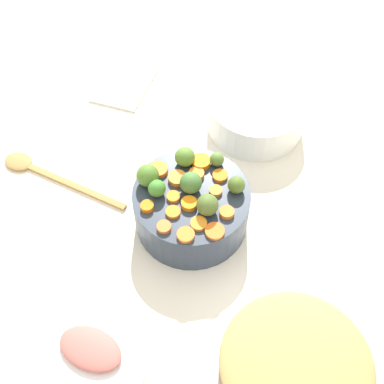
{
  "coord_description": "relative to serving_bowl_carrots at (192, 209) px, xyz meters",
  "views": [
    {
      "loc": [
        0.51,
        -0.12,
        0.86
      ],
      "look_at": [
        0.0,
        0.02,
        0.13
      ],
      "focal_mm": 45.15,
      "sensor_mm": 36.0,
      "label": 1
    }
  ],
  "objects": [
    {
      "name": "carrot_slice_6",
      "position": [
        -0.07,
        -0.05,
        0.05
      ],
      "size": [
        0.05,
        0.05,
        0.01
      ],
      "primitive_type": "cylinder",
      "rotation": [
        0.0,
        0.0,
        5.39
      ],
      "color": "orange",
      "rests_on": "serving_bowl_carrots"
    },
    {
      "name": "serving_bowl_carrots",
      "position": [
        0.0,
        0.0,
        0.0
      ],
      "size": [
        0.23,
        0.23,
        0.1
      ],
      "primitive_type": "cylinder",
      "color": "#2B3645",
      "rests_on": "tabletop"
    },
    {
      "name": "casserole_dish",
      "position": [
        -0.22,
        0.22,
        -0.01
      ],
      "size": [
        0.22,
        0.22,
        0.08
      ],
      "primitive_type": "cylinder",
      "color": "white",
      "rests_on": "tabletop"
    },
    {
      "name": "dish_towel",
      "position": [
        -0.44,
        -0.05,
        -0.04
      ],
      "size": [
        0.21,
        0.2,
        0.01
      ],
      "primitive_type": "cube",
      "rotation": [
        0.0,
        0.0,
        -0.6
      ],
      "color": "silver",
      "rests_on": "tabletop"
    },
    {
      "name": "brussels_sprout_3",
      "position": [
        -0.05,
        -0.07,
        0.07
      ],
      "size": [
        0.04,
        0.04,
        0.04
      ],
      "primitive_type": "sphere",
      "color": "#4E7A2B",
      "rests_on": "serving_bowl_carrots"
    },
    {
      "name": "ham_slice_main",
      "position": [
        0.21,
        -0.24,
        -0.03
      ],
      "size": [
        0.13,
        0.13,
        0.02
      ],
      "primitive_type": "ellipsoid",
      "rotation": [
        0.0,
        0.0,
        0.86
      ],
      "color": "#BD645C",
      "rests_on": "ham_plate"
    },
    {
      "name": "brussels_sprout_5",
      "position": [
        -0.02,
        -0.06,
        0.06
      ],
      "size": [
        0.03,
        0.03,
        0.03
      ],
      "primitive_type": "sphere",
      "color": "#438830",
      "rests_on": "serving_bowl_carrots"
    },
    {
      "name": "brussels_sprout_4",
      "position": [
        0.04,
        0.02,
        0.07
      ],
      "size": [
        0.04,
        0.04,
        0.04
      ],
      "primitive_type": "sphere",
      "color": "#526C2E",
      "rests_on": "serving_bowl_carrots"
    },
    {
      "name": "carrot_slice_10",
      "position": [
        -0.04,
        0.02,
        0.05
      ],
      "size": [
        0.04,
        0.04,
        0.01
      ],
      "primitive_type": "cylinder",
      "rotation": [
        0.0,
        0.0,
        0.77
      ],
      "color": "orange",
      "rests_on": "serving_bowl_carrots"
    },
    {
      "name": "brussels_sprout_1",
      "position": [
        0.01,
        0.08,
        0.06
      ],
      "size": [
        0.03,
        0.03,
        0.03
      ],
      "primitive_type": "sphere",
      "color": "#4F6B29",
      "rests_on": "serving_bowl_carrots"
    },
    {
      "name": "carrot_slice_3",
      "position": [
        0.01,
        -0.09,
        0.05
      ],
      "size": [
        0.03,
        0.03,
        0.01
      ],
      "primitive_type": "cylinder",
      "rotation": [
        0.0,
        0.0,
        2.81
      ],
      "color": "orange",
      "rests_on": "serving_bowl_carrots"
    },
    {
      "name": "carrot_slice_7",
      "position": [
        -0.07,
        0.04,
        0.05
      ],
      "size": [
        0.05,
        0.05,
        0.01
      ],
      "primitive_type": "cylinder",
      "rotation": [
        0.0,
        0.0,
        5.74
      ],
      "color": "orange",
      "rests_on": "serving_bowl_carrots"
    },
    {
      "name": "brussels_sprout_0",
      "position": [
        -0.06,
        0.07,
        0.06
      ],
      "size": [
        0.03,
        0.03,
        0.03
      ],
      "primitive_type": "sphere",
      "color": "#587C36",
      "rests_on": "serving_bowl_carrots"
    },
    {
      "name": "carrot_slice_1",
      "position": [
        0.09,
        0.02,
        0.05
      ],
      "size": [
        0.05,
        0.05,
        0.01
      ],
      "primitive_type": "cylinder",
      "rotation": [
        0.0,
        0.0,
        1.01
      ],
      "color": "orange",
      "rests_on": "serving_bowl_carrots"
    },
    {
      "name": "ham_plate",
      "position": [
        0.23,
        -0.25,
        -0.04
      ],
      "size": [
        0.21,
        0.21,
        0.01
      ],
      "primitive_type": "cylinder",
      "color": "white",
      "rests_on": "tabletop"
    },
    {
      "name": "metal_pot",
      "position": [
        0.36,
        0.05,
        0.02
      ],
      "size": [
        0.25,
        0.25,
        0.13
      ],
      "primitive_type": "cylinder",
      "color": "#BBB6B9",
      "rests_on": "tabletop"
    },
    {
      "name": "carrot_slice_8",
      "position": [
        0.06,
        0.05,
        0.05
      ],
      "size": [
        0.03,
        0.03,
        0.01
      ],
      "primitive_type": "cylinder",
      "rotation": [
        0.0,
        0.0,
        3.08
      ],
      "color": "orange",
      "rests_on": "serving_bowl_carrots"
    },
    {
      "name": "carrot_slice_4",
      "position": [
        0.03,
        -0.04,
        0.05
      ],
      "size": [
        0.03,
        0.03,
        0.01
      ],
      "primitive_type": "cylinder",
      "rotation": [
        0.0,
        0.0,
        6.09
      ],
      "color": "orange",
      "rests_on": "serving_bowl_carrots"
    },
    {
      "name": "carrot_slice_13",
      "position": [
        -0.0,
        -0.04,
        0.05
      ],
      "size": [
        0.03,
        0.03,
        0.01
      ],
      "primitive_type": "cylinder",
      "rotation": [
        0.0,
        0.0,
        4.19
      ],
      "color": "orange",
      "rests_on": "serving_bowl_carrots"
    },
    {
      "name": "carrot_slice_9",
      "position": [
        0.08,
        -0.03,
        0.05
      ],
      "size": [
        0.05,
        0.05,
        0.01
      ],
      "primitive_type": "cylinder",
      "rotation": [
        0.0,
        0.0,
        2.39
      ],
      "color": "orange",
      "rests_on": "serving_bowl_carrots"
    },
    {
      "name": "carrot_slice_11",
      "position": [
        0.0,
        0.05,
        0.05
      ],
      "size": [
        0.03,
        0.03,
        0.01
      ],
      "primitive_type": "cylinder",
      "rotation": [
        0.0,
        0.0,
        2.01
      ],
      "color": "orange",
      "rests_on": "serving_bowl_carrots"
    },
    {
      "name": "carrot_slice_12",
      "position": [
        0.06,
        -0.07,
        0.05
      ],
      "size": [
        0.03,
        0.03,
        0.01
      ],
      "primitive_type": "cylinder",
      "rotation": [
        0.0,
        0.0,
        2.98
      ],
      "color": "orange",
      "rests_on": "serving_bowl_carrots"
    },
    {
      "name": "carrot_slice_2",
      "position": [
        0.02,
        -0.01,
        0.05
      ],
      "size": [
        0.04,
        0.04,
        0.01
      ],
      "primitive_type": "cylinder",
      "rotation": [
        0.0,
        0.0,
        5.33
      ],
      "color": "orange",
      "rests_on": "serving_bowl_carrots"
    },
    {
      "name": "carrot_slice_5",
      "position": [
        0.07,
        -0.01,
        0.05
      ],
      "size": [
        0.04,
        0.04,
        0.01
      ],
      "primitive_type": "cylinder",
      "rotation": [
        0.0,
        0.0,
        2.37
      ],
      "color": "orange",
      "rests_on": "serving_bowl_carrots"
    },
    {
      "name": "tabletop",
      "position": [
        -0.0,
        -0.02,
        -0.06
      ],
      "size": [
        2.4,
        2.4,
        0.02
      ],
      "primitive_type": "cube",
      "color": "white",
      "rests_on": "ground"
    },
    {
      "name": "stuffing_mound",
      "position": [
        0.36,
        0.05,
        0.1
      ],
      "size": [
        0.22,
        0.22,
        0.04
      ],
      "primitive_type": "ellipsoid",
      "color": "tan",
      "rests_on": "metal_pot"
    },
    {
      "name": "carrot_slice_14",
      "position": [
        -0.04,
        -0.02,
        0.05
      ],
      "size": [
        0.05,
        0.05,
        0.01
      ],
      "primitive_type": "cylinder",
      "rotation": [
        0.0,
        0.0,
        2.56
      ],
      "color": "orange",
      "rests_on": "serving_bowl_carrots"
    },
    {
      "name": "brussels_sprout_2",
      "position": [
        -0.01,
        0.0,
        0.07
      ],
      "size": [
        0.04,
        0.04,
        0.04
      ],
      "primitive_type": "sphere",
      "color": "#477636",
      "rests_on": "serving_bowl_carrots"
    },
    {
      "name": "brussels_sprout_6",
      "position": [
        -0.08,
        0.01,
        0.07
      ],
      "size": [
        0.04,
        0.04,
        0.04
      ],
      "primitive_type": "sphere",
      "color": "#5B8832",
      "rests_on": "serving_bowl_carrots"
    },
    {
      "name": "carrot_slice_0",
      "position": [
        -0.03,
        0.06,
        0.05
      ],
      "size": [
        0.04,
        0.04,
        0.01
      ],
      "primitive_type": "cylinder",
      "rotation": [
        0.0,
        0.0,
        0.24
      ],
      "color": "orange",
      "rests_on": "serving_bowl_carrots"
    },
    {
      "name": "wooden_spoon",
      "position": [
        -0.21,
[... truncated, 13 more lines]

